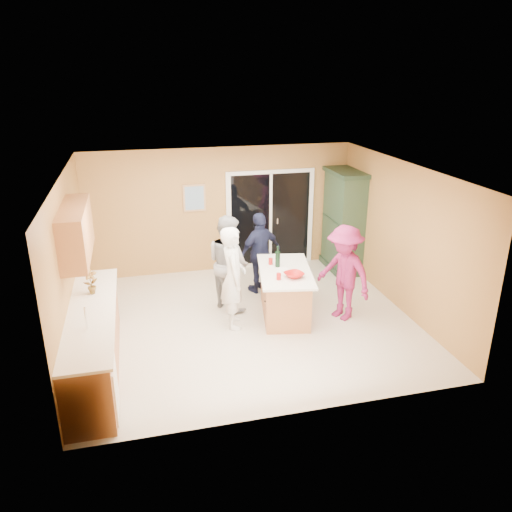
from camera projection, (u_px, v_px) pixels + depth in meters
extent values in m
plane|color=beige|center=(249.00, 321.00, 8.54)|extent=(5.50, 5.50, 0.00)
cube|color=white|center=(248.00, 170.00, 7.62)|extent=(5.50, 5.00, 0.10)
cube|color=tan|center=(221.00, 210.00, 10.35)|extent=(5.50, 0.10, 2.60)
cube|color=tan|center=(297.00, 322.00, 5.81)|extent=(5.50, 0.10, 2.60)
cube|color=tan|center=(70.00, 265.00, 7.46)|extent=(0.10, 5.00, 2.60)
cube|color=tan|center=(402.00, 237.00, 8.70)|extent=(0.10, 5.00, 2.60)
cube|color=#B26E45|center=(94.00, 343.00, 7.01)|extent=(0.60, 3.00, 0.90)
cube|color=white|center=(90.00, 392.00, 6.03)|extent=(0.62, 0.60, 0.72)
cube|color=white|center=(91.00, 313.00, 6.85)|extent=(0.65, 3.05, 0.04)
cylinder|color=silver|center=(86.00, 318.00, 6.33)|extent=(0.02, 0.02, 0.30)
cube|color=#B26E45|center=(76.00, 232.00, 7.12)|extent=(0.35, 1.60, 0.75)
cube|color=white|center=(270.00, 219.00, 10.65)|extent=(1.90, 0.05, 2.10)
cube|color=black|center=(270.00, 219.00, 10.63)|extent=(1.70, 0.03, 1.94)
cube|color=white|center=(270.00, 219.00, 10.63)|extent=(0.06, 0.04, 1.94)
cube|color=silver|center=(277.00, 221.00, 10.67)|extent=(0.02, 0.03, 0.12)
cube|color=tan|center=(194.00, 198.00, 10.10)|extent=(0.46, 0.03, 0.56)
cube|color=#456690|center=(194.00, 198.00, 10.09)|extent=(0.38, 0.02, 0.48)
cube|color=#B26E45|center=(285.00, 293.00, 8.65)|extent=(0.98, 1.53, 0.80)
cube|color=white|center=(285.00, 271.00, 8.50)|extent=(1.15, 1.73, 0.04)
cube|color=black|center=(284.00, 312.00, 8.78)|extent=(0.90, 1.44, 0.09)
cube|color=#213524|center=(341.00, 265.00, 10.80)|extent=(0.59, 1.12, 0.13)
cube|color=#314930|center=(344.00, 221.00, 10.45)|extent=(0.53, 1.05, 1.98)
cube|color=#213524|center=(347.00, 172.00, 10.08)|extent=(0.61, 1.16, 0.08)
imported|color=white|center=(233.00, 278.00, 8.13)|extent=(0.47, 0.67, 1.73)
imported|color=#969698|center=(228.00, 262.00, 8.79)|extent=(0.94, 1.03, 1.71)
imported|color=#1B223C|center=(260.00, 253.00, 9.45)|extent=(1.00, 0.71, 1.57)
imported|color=maroon|center=(344.00, 273.00, 8.40)|extent=(1.04, 1.24, 1.66)
imported|color=#AC1513|center=(294.00, 275.00, 8.20)|extent=(0.38, 0.38, 0.08)
imported|color=#AE1F11|center=(91.00, 282.00, 7.30)|extent=(0.24, 0.19, 0.39)
cylinder|color=#AC1513|center=(271.00, 261.00, 8.73)|extent=(0.09, 0.09, 0.11)
cylinder|color=#AC1513|center=(279.00, 276.00, 8.10)|extent=(0.10, 0.10, 0.11)
cylinder|color=black|center=(278.00, 259.00, 8.60)|extent=(0.09, 0.09, 0.27)
cylinder|color=black|center=(278.00, 249.00, 8.54)|extent=(0.03, 0.03, 0.10)
cylinder|color=white|center=(283.00, 269.00, 8.51)|extent=(0.21, 0.21, 0.01)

